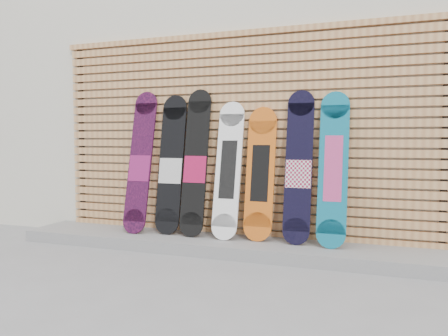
{
  "coord_description": "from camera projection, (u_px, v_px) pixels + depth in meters",
  "views": [
    {
      "loc": [
        1.28,
        -3.51,
        1.14
      ],
      "look_at": [
        -0.22,
        0.75,
        0.85
      ],
      "focal_mm": 35.0,
      "sensor_mm": 36.0,
      "label": 1
    }
  ],
  "objects": [
    {
      "name": "snowboard_5",
      "position": [
        299.0,
        167.0,
        4.31
      ],
      "size": [
        0.27,
        0.3,
        1.53
      ],
      "color": "black",
      "rests_on": "concrete_step"
    },
    {
      "name": "building",
      "position": [
        326.0,
        98.0,
        6.82
      ],
      "size": [
        12.0,
        5.0,
        3.6
      ],
      "primitive_type": "cube",
      "color": "beige",
      "rests_on": "ground"
    },
    {
      "name": "snowboard_6",
      "position": [
        333.0,
        168.0,
        4.19
      ],
      "size": [
        0.28,
        0.33,
        1.5
      ],
      "color": "#0E6B87",
      "rests_on": "concrete_step"
    },
    {
      "name": "snowboard_4",
      "position": [
        260.0,
        173.0,
        4.46
      ],
      "size": [
        0.29,
        0.27,
        1.37
      ],
      "color": "#D46016",
      "rests_on": "concrete_step"
    },
    {
      "name": "snowboard_2",
      "position": [
        196.0,
        163.0,
        4.67
      ],
      "size": [
        0.27,
        0.32,
        1.57
      ],
      "color": "black",
      "rests_on": "concrete_step"
    },
    {
      "name": "snowboard_0",
      "position": [
        140.0,
        162.0,
        4.86
      ],
      "size": [
        0.27,
        0.38,
        1.57
      ],
      "color": "black",
      "rests_on": "concrete_step"
    },
    {
      "name": "slat_wall",
      "position": [
        237.0,
        134.0,
        4.69
      ],
      "size": [
        4.26,
        0.08,
        2.29
      ],
      "color": "tan",
      "rests_on": "ground"
    },
    {
      "name": "concrete_step",
      "position": [
        228.0,
        245.0,
        4.49
      ],
      "size": [
        4.6,
        0.7,
        0.12
      ],
      "primitive_type": "cube",
      "color": "gray",
      "rests_on": "ground"
    },
    {
      "name": "ground",
      "position": [
        219.0,
        271.0,
        3.8
      ],
      "size": [
        80.0,
        80.0,
        0.0
      ],
      "primitive_type": "plane",
      "color": "gray",
      "rests_on": "ground"
    },
    {
      "name": "snowboard_1",
      "position": [
        171.0,
        165.0,
        4.78
      ],
      "size": [
        0.28,
        0.29,
        1.52
      ],
      "color": "black",
      "rests_on": "concrete_step"
    },
    {
      "name": "snowboard_3",
      "position": [
        228.0,
        170.0,
        4.54
      ],
      "size": [
        0.27,
        0.34,
        1.43
      ],
      "color": "white",
      "rests_on": "concrete_step"
    }
  ]
}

